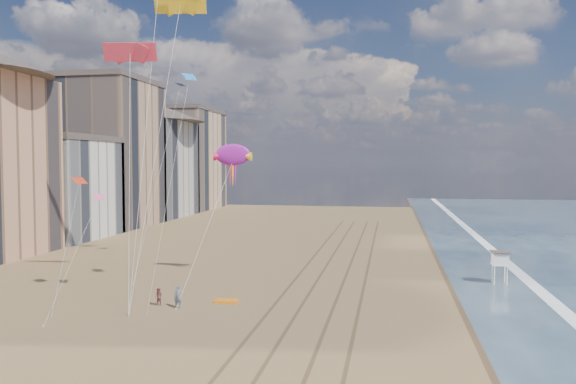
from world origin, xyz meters
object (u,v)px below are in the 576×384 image
(lifeguard_stand, at_px, (500,259))
(kite_flyer_a, at_px, (178,297))
(show_kite, at_px, (233,155))
(grounded_kite, at_px, (226,301))
(kite_flyer_b, at_px, (159,297))

(lifeguard_stand, height_order, kite_flyer_a, lifeguard_stand)
(show_kite, distance_m, kite_flyer_a, 17.81)
(lifeguard_stand, distance_m, grounded_kite, 28.60)
(lifeguard_stand, height_order, grounded_kite, lifeguard_stand)
(lifeguard_stand, xyz_separation_m, kite_flyer_b, (-31.01, -14.77, -1.79))
(show_kite, xyz_separation_m, kite_flyer_b, (-3.20, -12.34, -12.51))
(grounded_kite, relative_size, show_kite, 0.11)
(lifeguard_stand, relative_size, show_kite, 0.18)
(lifeguard_stand, distance_m, kite_flyer_a, 32.84)
(grounded_kite, height_order, kite_flyer_b, kite_flyer_b)
(show_kite, relative_size, kite_flyer_b, 11.64)
(kite_flyer_a, bearing_deg, show_kite, 82.67)
(show_kite, bearing_deg, grounded_kite, -77.48)
(grounded_kite, height_order, kite_flyer_a, kite_flyer_a)
(grounded_kite, distance_m, kite_flyer_a, 4.45)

